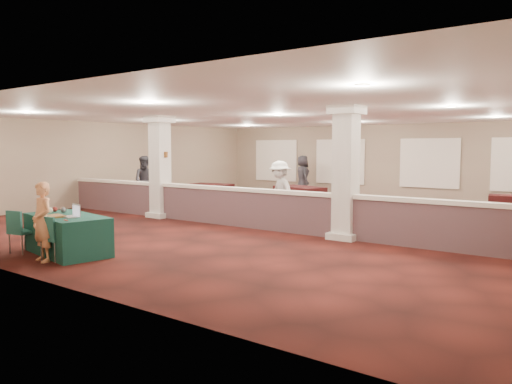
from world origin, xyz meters
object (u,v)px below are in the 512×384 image
Objects in this scene: attendee_d at (303,176)px; attendee_a at (146,181)px; far_table_front_center at (289,209)px; far_table_back_left at (212,192)px; attendee_b at (280,191)px; far_table_back_center at (299,197)px; conf_chair_main at (52,235)px; far_table_front_left at (216,199)px; woman at (42,222)px; near_table at (67,235)px; conf_chair_side at (20,228)px.

attendee_a is at bearing 108.19° from attendee_d.
far_table_front_center is 6.62m from far_table_back_left.
attendee_a is 6.24m from attendee_b.
attendee_b is at bearing -113.48° from far_table_front_center.
far_table_back_center is 3.48m from attendee_b.
attendee_d is (-2.89, 14.08, 0.41)m from conf_chair_main.
conf_chair_main reaches higher than far_table_front_left.
woman is 11.73m from far_table_back_left.
attendee_a is at bearing -148.79° from far_table_back_center.
far_table_back_left reaches higher than far_table_front_center.
far_table_front_left is at bearing -19.70° from attendee_a.
far_table_back_left is 0.93× the size of attendee_d.
far_table_back_left is 4.46m from far_table_back_center.
conf_chair_main is 8.76m from far_table_front_left.
attendee_d is (2.27, 3.62, 0.59)m from far_table_back_left.
far_table_back_center is (-0.71, 10.28, -0.12)m from conf_chair_main.
attendee_d is at bearing 119.86° from far_table_back_center.
attendee_a reaches higher than woman.
near_table is 1.15× the size of attendee_b.
far_table_back_left is at bearing 122.23° from woman.
attendee_b is (0.68, 7.20, 0.14)m from woman.
woman reaches higher than far_table_front_left.
attendee_a is (-5.66, 7.28, 0.43)m from conf_chair_main.
far_table_front_left is at bearing 129.30° from attendee_d.
attendee_d is (0.11, 5.85, 0.56)m from far_table_front_left.
near_table is 10.97m from far_table_back_left.
attendee_a is at bearing -154.16° from attendee_b.
near_table is at bearing 112.86° from conf_chair_main.
near_table is 13.74m from attendee_d.
conf_chair_side is at bearing -179.37° from woman.
attendee_d reaches higher than near_table.
attendee_b reaches higher than woman.
far_table_front_center is 6.39m from attendee_a.
attendee_b is at bearing 91.27° from woman.
near_table is 1.01m from conf_chair_side.
near_table is at bearing 24.80° from conf_chair_side.
far_table_front_center is 0.92× the size of attendee_b.
far_table_front_center is 0.66m from attendee_b.
woman is 0.92× the size of far_table_front_center.
conf_chair_main is 11.66m from far_table_back_left.
conf_chair_main is 0.46× the size of attendee_a.
attendee_b is (6.23, -0.20, -0.05)m from attendee_a.
far_table_front_center is at bearing -38.49° from attendee_a.
attendee_a is (-4.95, -3.00, 0.56)m from far_table_back_center.
conf_chair_side is 10.30m from far_table_back_center.
far_table_front_left is (-3.00, 8.24, -0.14)m from conf_chair_main.
attendee_d reaches higher than far_table_back_left.
conf_chair_side is 11.19m from far_table_back_left.
near_table is at bearing 140.85° from attendee_d.
conf_chair_main is 0.45× the size of far_table_back_center.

